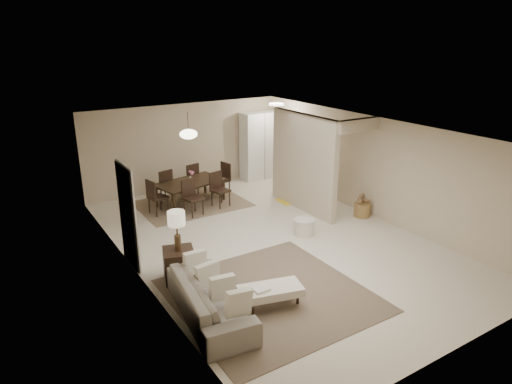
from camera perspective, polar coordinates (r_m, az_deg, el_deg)
floor at (r=10.21m, az=1.95°, el=-6.13°), size 9.00×9.00×0.00m
ceiling at (r=9.42m, az=2.12°, el=7.77°), size 9.00×9.00×0.00m
back_wall at (r=13.56m, az=-8.75°, el=5.65°), size 6.00×0.00×6.00m
left_wall at (r=8.52m, az=-14.93°, el=-2.88°), size 0.00×9.00×9.00m
right_wall at (r=11.63m, az=14.39°, el=3.02°), size 0.00×9.00×9.00m
partition at (r=11.73m, az=5.90°, el=3.67°), size 0.15×2.50×2.50m
doorway at (r=9.15m, az=-15.80°, el=-2.97°), size 0.04×0.90×2.04m
pantry_cabinet at (r=14.38m, az=0.50°, el=5.81°), size 1.20×0.55×2.10m
flush_light at (r=13.31m, az=2.58°, el=10.91°), size 0.44×0.44×0.05m
living_rug at (r=8.22m, az=1.78°, el=-12.76°), size 3.20×3.20×0.01m
sofa at (r=7.56m, az=-5.79°, el=-13.17°), size 2.30×1.15×0.64m
ottoman_bench at (r=7.76m, az=1.81°, el=-12.29°), size 1.15×0.74×0.38m
side_table at (r=8.67m, az=-9.59°, el=-8.97°), size 0.69×0.69×0.61m
table_lamp at (r=8.30m, az=-9.91°, el=-3.69°), size 0.32×0.32×0.76m
round_pouf at (r=10.51m, az=6.01°, el=-4.36°), size 0.47×0.47×0.37m
wicker_basket at (r=11.79m, az=13.12°, el=-2.17°), size 0.53×0.53×0.35m
dining_rug at (r=12.49m, az=-8.02°, el=-1.46°), size 2.80×2.10×0.01m
dining_table at (r=12.38m, az=-8.08°, el=-0.11°), size 1.97×1.35×0.63m
dining_chairs at (r=12.34m, az=-8.11°, el=0.54°), size 2.52×2.03×0.93m
vase at (r=12.26m, az=-8.17°, el=1.65°), size 0.16×0.16×0.16m
yellow_mat at (r=12.72m, az=4.88°, el=-0.96°), size 0.98×0.64×0.01m
pendant_light at (r=11.96m, az=-8.44°, el=7.17°), size 0.46×0.46×0.71m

